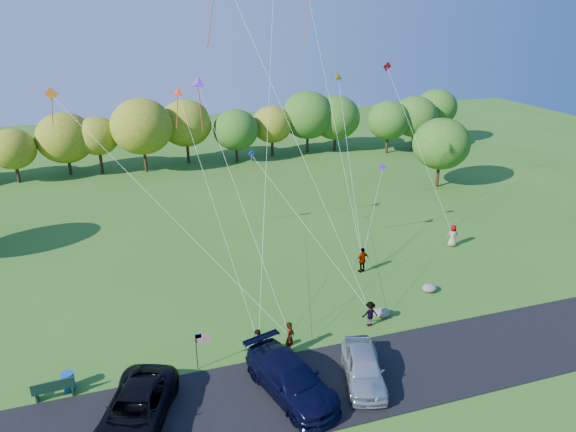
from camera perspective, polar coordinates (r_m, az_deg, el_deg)
name	(u,v)px	position (r m, az deg, el deg)	size (l,w,h in m)	color
ground	(286,344)	(30.55, -0.19, -13.99)	(140.00, 140.00, 0.00)	#2F5C1A
asphalt_lane	(310,388)	(27.56, 2.43, -18.60)	(44.00, 6.00, 0.06)	black
treeline	(204,132)	(61.19, -9.33, 9.20)	(76.19, 27.33, 8.33)	#382814
minivan_dark	(135,411)	(26.08, -16.59, -20.01)	(2.77, 6.00, 1.67)	black
minivan_navy	(291,379)	(26.68, 0.34, -17.62)	(2.48, 6.09, 1.77)	black
minivan_silver	(364,367)	(27.75, 8.39, -16.29)	(1.92, 4.77, 1.63)	#B4BBC0
flyer_a	(290,337)	(29.36, 0.23, -13.34)	(0.71, 0.47, 1.95)	#4C4C59
flyer_b	(259,344)	(29.00, -3.29, -14.06)	(0.88, 0.69, 1.81)	#4C4C59
flyer_c	(370,314)	(32.01, 9.09, -10.68)	(1.05, 0.60, 1.63)	#4C4C59
flyer_d	(362,260)	(37.90, 8.27, -4.85)	(1.14, 0.47, 1.94)	#4C4C59
flyer_e	(453,236)	(43.60, 17.84, -2.11)	(0.89, 0.58, 1.81)	#4C4C59
park_bench	(54,389)	(29.08, -24.60, -17.06)	(1.99, 0.55, 1.10)	#12311E
trash_barrel	(68,381)	(29.49, -23.22, -16.49)	(0.62, 0.62, 0.93)	#0C3FB7
flag_assembly	(200,343)	(28.22, -9.72, -13.71)	(0.82, 0.53, 2.20)	black
boulder_near	(382,313)	(33.26, 10.35, -10.51)	(1.10, 0.86, 0.55)	gray
boulder_far	(429,288)	(36.65, 15.43, -7.72)	(1.03, 0.86, 0.54)	gray
kites_aloft	(253,18)	(37.31, -3.87, 21.07)	(25.23, 10.43, 19.21)	#F2581A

